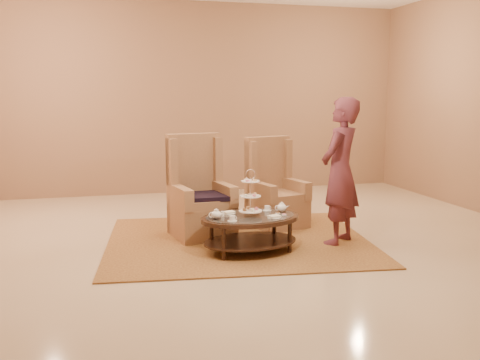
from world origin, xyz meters
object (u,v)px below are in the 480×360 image
object	(u,v)px
armchair_left	(199,202)
person	(340,172)
armchair_right	(274,197)
tea_table	(250,223)

from	to	relation	value
armchair_left	person	bearing A→B (deg)	-36.88
armchair_left	armchair_right	distance (m)	1.14
tea_table	armchair_right	distance (m)	1.34
tea_table	armchair_right	size ratio (longest dim) A/B	1.02
armchair_right	person	world-z (taller)	person
tea_table	person	xyz separation A→B (m)	(1.16, 0.09, 0.54)
armchair_right	person	bearing A→B (deg)	-79.84
armchair_left	person	world-z (taller)	person
tea_table	armchair_right	xyz separation A→B (m)	(0.67, 1.16, 0.06)
tea_table	armchair_left	distance (m)	1.00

